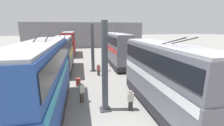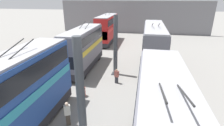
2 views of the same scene
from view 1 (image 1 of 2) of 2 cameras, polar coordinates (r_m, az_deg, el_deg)
The scene contains 12 objects.
depot_back_wall at distance 46.56m, azimuth -10.02°, elevation 10.30°, with size 0.50×36.00×7.68m.
support_column_near at distance 10.87m, azimuth -2.75°, elevation -2.55°, with size 0.82×0.82×6.70m.
support_column_far at distance 21.39m, azimuth -7.41°, elevation 5.28°, with size 0.82×0.82×6.70m.
bus_left_near at distance 11.58m, azimuth 19.01°, elevation -3.98°, with size 10.07×2.54×5.73m.
bus_left_far at distance 25.10m, azimuth 1.65°, elevation 6.03°, with size 11.18×2.54×5.89m.
bus_right_near at distance 10.79m, azimuth -25.07°, elevation -5.13°, with size 11.04×2.54×5.93m.
bus_right_mid at distance 22.66m, azimuth -18.27°, elevation 4.10°, with size 9.25×2.54×5.54m.
bus_right_far at distance 35.94m, azimuth -16.07°, elevation 7.72°, with size 9.86×2.54×5.84m.
person_by_right_row at distance 13.04m, azimuth -11.48°, elevation -10.54°, with size 0.41×0.48×1.83m.
person_aisle_midway at distance 19.72m, azimuth -5.14°, elevation -2.49°, with size 0.39×0.48×1.58m.
person_by_left_row at distance 11.71m, azimuth 7.13°, elevation -13.80°, with size 0.27×0.43×1.67m.
oil_drum at distance 16.79m, azimuth -12.71°, elevation -7.07°, with size 0.57×0.57×0.87m.
Camera 1 is at (-6.20, 1.64, 6.22)m, focal length 24.00 mm.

